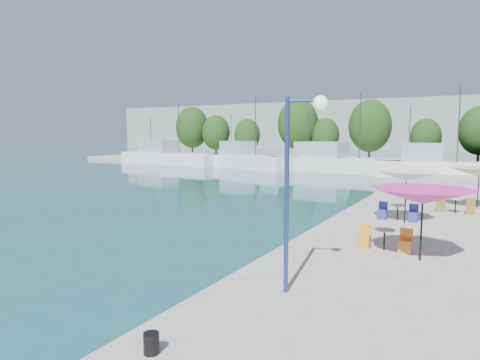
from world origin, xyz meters
The scene contains 22 objects.
quay_far centered at (-8.00, 67.00, 0.30)m, with size 90.00×16.00×0.60m, color gray.
hill_west centered at (-30.00, 160.00, 8.00)m, with size 180.00×40.00×16.00m, color gray.
trawler_01 centered at (-31.67, 56.80, 1.07)m, with size 19.74×7.87×10.20m.
trawler_02 centered at (-16.44, 55.08, 1.07)m, with size 16.06×9.64×10.20m.
trawler_03 centered at (-3.07, 55.30, 1.07)m, with size 20.74×7.70×10.20m.
trawler_04 centered at (8.66, 52.24, 1.07)m, with size 13.99×4.71×10.20m.
tree_01 centered at (-37.62, 71.85, 6.19)m, with size 6.54×6.54×9.68m.
tree_02 centered at (-31.97, 71.77, 5.17)m, with size 5.35×5.35×7.92m.
tree_03 centered at (-25.06, 71.59, 4.69)m, with size 4.79×4.79×7.09m.
tree_04 centered at (-14.86, 70.88, 6.54)m, with size 6.95×6.95×10.28m.
tree_05 centered at (-10.22, 71.58, 4.61)m, with size 4.70×4.70×6.95m.
tree_06 centered at (-2.18, 68.29, 6.06)m, with size 6.39×6.39×9.46m.
tree_07 centered at (5.46, 70.74, 4.39)m, with size 4.44×4.44×6.57m.
tree_08 centered at (12.40, 70.21, 5.29)m, with size 5.49×5.49×8.13m.
umbrella_pink centered at (10.70, 16.17, 2.71)m, with size 3.29×3.29×2.36m.
umbrella_white centered at (9.39, 22.20, 2.78)m, with size 2.99×2.99×2.43m.
umbrella_cream centered at (12.32, 28.57, 2.60)m, with size 3.11×3.11×2.25m.
cafe_table_01 centered at (9.44, 16.89, 0.89)m, with size 1.82×0.70×0.76m.
cafe_table_02 centered at (8.98, 22.72, 0.89)m, with size 1.82×0.70×0.76m.
cafe_table_03 centered at (11.31, 26.24, 0.89)m, with size 1.82×0.70×0.76m.
street_lamp centered at (8.25, 11.61, 4.09)m, with size 0.98×0.55×5.03m.
bollard centered at (7.00, 7.36, 0.80)m, with size 0.30×0.30×0.40m, color black.
Camera 1 is at (12.11, 1.52, 4.65)m, focal length 32.00 mm.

